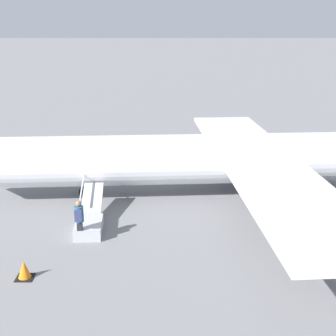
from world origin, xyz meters
The scene contains 5 objects.
ground_plane centered at (0.00, 0.00, 0.00)m, with size 600.00×600.00×0.00m, color slate.
airplane_main centered at (-0.91, -0.06, 1.96)m, with size 29.76×22.59×6.56m.
boarding_stairs centered at (6.83, 4.25, 0.37)m, with size 1.29×4.07×1.65m.
passenger centered at (7.02, 5.46, 1.00)m, with size 0.36×0.55×1.74m.
traffic_cone_near_stairs centered at (8.43, 8.31, 0.31)m, with size 0.60×0.60×0.66m.
Camera 1 is at (3.49, 22.62, 8.36)m, focal length 50.00 mm.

